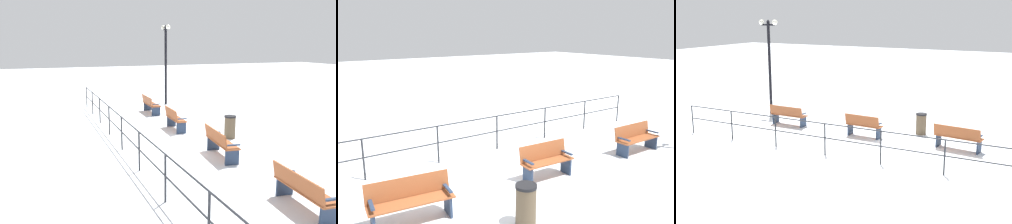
% 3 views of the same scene
% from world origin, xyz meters
% --- Properties ---
extents(ground_plane, '(80.00, 80.00, 0.00)m').
position_xyz_m(ground_plane, '(0.00, 0.00, 0.00)').
color(ground_plane, white).
rests_on(ground_plane, ground).
extents(bench_second, '(0.72, 1.72, 0.89)m').
position_xyz_m(bench_second, '(-0.10, -1.80, 0.48)').
color(bench_second, brown).
rests_on(bench_second, ground).
extents(bench_third, '(0.57, 1.47, 0.90)m').
position_xyz_m(bench_third, '(-0.14, 1.81, 0.48)').
color(bench_third, brown).
rests_on(bench_third, ground).
extents(bench_fourth, '(0.55, 1.64, 0.86)m').
position_xyz_m(bench_fourth, '(0.02, 5.43, 0.46)').
color(bench_fourth, brown).
rests_on(bench_fourth, ground).
extents(waterfront_railing, '(0.05, 16.32, 1.11)m').
position_xyz_m(waterfront_railing, '(-2.70, 0.00, 0.75)').
color(waterfront_railing, '#26282D').
rests_on(waterfront_railing, ground).
extents(trash_bin, '(0.43, 0.43, 0.84)m').
position_xyz_m(trash_bin, '(1.31, -0.02, 0.42)').
color(trash_bin, brown).
rests_on(trash_bin, ground).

